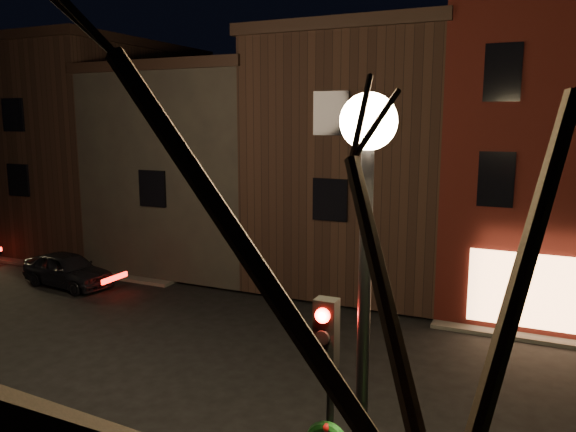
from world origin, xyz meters
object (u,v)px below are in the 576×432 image
object	(u,v)px
parked_car_a	(68,269)
bare_tree_right	(464,151)
traffic_signal	(327,400)
street_lamp_near	(366,227)

from	to	relation	value
parked_car_a	bare_tree_right	bearing A→B (deg)	-120.83
traffic_signal	parked_car_a	bearing A→B (deg)	147.06
street_lamp_near	parked_car_a	xyz separation A→B (m)	(-14.70, 9.62, -4.52)
traffic_signal	parked_car_a	size ratio (longest dim) A/B	1.05
traffic_signal	parked_car_a	xyz separation A→B (m)	(-14.10, 9.13, -2.15)
parked_car_a	traffic_signal	bearing A→B (deg)	-116.61
street_lamp_near	parked_car_a	world-z (taller)	street_lamp_near
street_lamp_near	bare_tree_right	size ratio (longest dim) A/B	0.76
traffic_signal	street_lamp_near	bearing A→B (deg)	-39.37
street_lamp_near	bare_tree_right	world-z (taller)	bare_tree_right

